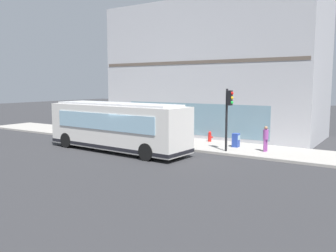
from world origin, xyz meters
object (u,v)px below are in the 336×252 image
pedestrian_near_building_entrance (81,122)px  pedestrian_by_light_pole (190,128)px  pedestrian_walking_along_curb (266,137)px  city_bus_nearside (117,127)px  newspaper_vending_box (236,140)px  traffic_light_near_corner (229,108)px  fire_hydrant (210,136)px

pedestrian_near_building_entrance → pedestrian_by_light_pole: size_ratio=0.98×
pedestrian_by_light_pole → pedestrian_walking_along_curb: bearing=-101.4°
pedestrian_walking_along_curb → pedestrian_by_light_pole: (1.20, 5.94, 0.06)m
city_bus_nearside → pedestrian_walking_along_curb: city_bus_nearside is taller
city_bus_nearside → newspaper_vending_box: city_bus_nearside is taller
pedestrian_walking_along_curb → pedestrian_by_light_pole: pedestrian_by_light_pole is taller
traffic_light_near_corner → pedestrian_by_light_pole: size_ratio=2.31×
fire_hydrant → pedestrian_by_light_pole: size_ratio=0.45×
city_bus_nearside → pedestrian_near_building_entrance: size_ratio=6.26×
pedestrian_by_light_pole → traffic_light_near_corner: bearing=-120.6°
city_bus_nearside → pedestrian_walking_along_curb: (4.16, -8.30, -0.51)m
newspaper_vending_box → pedestrian_walking_along_curb: bearing=-104.0°
city_bus_nearside → pedestrian_by_light_pole: city_bus_nearside is taller
city_bus_nearside → pedestrian_by_light_pole: 5.87m
city_bus_nearside → fire_hydrant: bearing=-32.9°
city_bus_nearside → fire_hydrant: 6.95m
city_bus_nearside → pedestrian_near_building_entrance: (3.67, 7.17, -0.47)m
traffic_light_near_corner → pedestrian_walking_along_curb: traffic_light_near_corner is taller
pedestrian_walking_along_curb → newspaper_vending_box: size_ratio=1.74×
newspaper_vending_box → pedestrian_near_building_entrance: bearing=94.4°
city_bus_nearside → fire_hydrant: city_bus_nearside is taller
pedestrian_walking_along_curb → newspaper_vending_box: (0.53, 2.14, -0.44)m
pedestrian_walking_along_curb → newspaper_vending_box: pedestrian_walking_along_curb is taller
fire_hydrant → pedestrian_near_building_entrance: bearing=100.9°
pedestrian_by_light_pole → city_bus_nearside: bearing=156.2°
pedestrian_walking_along_curb → pedestrian_near_building_entrance: (-0.50, 15.46, 0.04)m
pedestrian_by_light_pole → newspaper_vending_box: bearing=-99.9°
fire_hydrant → newspaper_vending_box: newspaper_vending_box is taller
traffic_light_near_corner → city_bus_nearside: bearing=115.5°
city_bus_nearside → fire_hydrant: size_ratio=13.75×
fire_hydrant → traffic_light_near_corner: bearing=-136.7°
traffic_light_near_corner → pedestrian_near_building_entrance: bearing=87.2°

